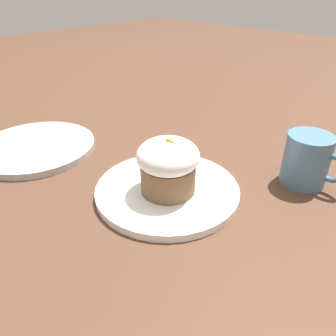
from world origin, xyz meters
TOP-DOWN VIEW (x-y plane):
  - ground_plane at (0.00, 0.00)m, footprint 4.00×4.00m
  - dessert_plate at (0.00, 0.00)m, footprint 0.27×0.27m
  - carrot_cake at (0.01, -0.01)m, footprint 0.11×0.11m
  - spoon at (-0.00, 0.04)m, footprint 0.07×0.13m
  - coffee_cup at (0.17, 0.21)m, footprint 0.12×0.09m
  - side_plate at (-0.34, -0.08)m, footprint 0.27×0.27m

SIDE VIEW (x-z plane):
  - ground_plane at x=0.00m, z-range 0.00..0.00m
  - dessert_plate at x=0.00m, z-range 0.00..0.01m
  - side_plate at x=-0.34m, z-range 0.00..0.02m
  - spoon at x=0.00m, z-range 0.01..0.02m
  - coffee_cup at x=0.17m, z-range 0.00..0.10m
  - carrot_cake at x=0.01m, z-range 0.01..0.12m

